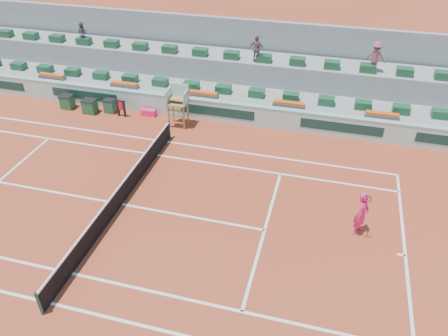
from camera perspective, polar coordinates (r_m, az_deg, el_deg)
The scene contains 20 objects.
ground at distance 19.85m, azimuth -13.18°, elevation -4.64°, with size 90.00×90.00×0.00m, color #97341D.
seating_tier_lower at distance 27.86m, azimuth -3.62°, elevation 9.91°, with size 36.00×4.00×1.20m, color gray.
seating_tier_upper at distance 28.97m, azimuth -2.67°, elevation 12.46°, with size 36.00×2.40×2.60m, color gray.
stadium_back_wall at distance 30.08m, azimuth -1.78°, elevation 15.18°, with size 36.00×0.40×4.40m, color gray.
player_bag at distance 26.58m, azimuth -9.82°, elevation 7.17°, with size 0.88×0.39×0.39m, color #FB206F.
spectator_left at distance 31.12m, azimuth -18.00°, elevation 16.41°, with size 0.69×0.54×1.42m, color #50525E.
spectator_mid at distance 26.68m, azimuth 4.32°, elevation 15.25°, with size 0.95×0.39×1.62m, color #7C5360.
spectator_right at distance 26.63m, azimuth 19.19°, elevation 13.57°, with size 1.13×0.65×1.75m, color #8D464E.
court_lines at distance 19.84m, azimuth -13.19°, elevation -4.63°, with size 23.89×11.09×0.01m.
tennis_net at distance 19.52m, azimuth -13.39°, elevation -3.45°, with size 0.10×11.97×1.10m.
advertising_hoarding at distance 25.98m, azimuth -5.09°, elevation 7.97°, with size 36.00×0.34×1.26m.
umpire_chair at distance 24.74m, azimuth -6.02°, elevation 8.83°, with size 1.10×0.90×2.40m.
seat_row_lower at distance 26.75m, azimuth -4.29°, elevation 10.71°, with size 32.90×0.60×0.44m.
seat_row_upper at distance 27.89m, azimuth -3.14°, elevation 14.89°, with size 32.90×0.60×0.44m.
flower_planters at distance 26.61m, azimuth -7.95°, elevation 10.13°, with size 26.80×0.36×0.28m.
drink_cooler_a at distance 27.34m, azimuth -14.68°, elevation 7.87°, with size 0.65×0.56×0.84m.
drink_cooler_b at distance 27.60m, azimuth -17.12°, elevation 7.71°, with size 0.80×0.69×0.84m.
drink_cooler_c at distance 28.61m, azimuth -19.81°, elevation 8.15°, with size 0.76×0.65×0.84m.
towel_rack at distance 26.61m, azimuth -13.31°, elevation 7.75°, with size 0.66×0.11×1.03m.
tennis_player at distance 18.19m, azimuth 17.55°, elevation -5.64°, with size 0.66×0.98×2.28m.
Camera 1 is at (8.22, -13.20, 12.33)m, focal length 35.00 mm.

